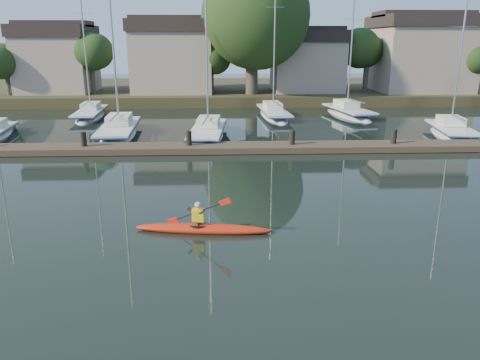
{
  "coord_description": "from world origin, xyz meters",
  "views": [
    {
      "loc": [
        -1.14,
        -12.6,
        6.19
      ],
      "look_at": [
        -0.46,
        4.07,
        1.2
      ],
      "focal_mm": 35.0,
      "sensor_mm": 36.0,
      "label": 1
    }
  ],
  "objects_px": {
    "dock": "(241,148)",
    "sailboat_2": "(208,139)",
    "sailboat_5": "(91,119)",
    "sailboat_7": "(348,118)",
    "sailboat_6": "(273,118)",
    "kayak": "(202,227)",
    "sailboat_1": "(119,138)",
    "sailboat_4": "(450,138)"
  },
  "relations": [
    {
      "from": "dock",
      "to": "sailboat_1",
      "type": "height_order",
      "value": "sailboat_1"
    },
    {
      "from": "sailboat_7",
      "to": "sailboat_4",
      "type": "bearing_deg",
      "value": -72.21
    },
    {
      "from": "dock",
      "to": "sailboat_6",
      "type": "xyz_separation_m",
      "value": [
        3.34,
        12.89,
        -0.38
      ]
    },
    {
      "from": "sailboat_4",
      "to": "sailboat_6",
      "type": "distance_m",
      "value": 14.21
    },
    {
      "from": "sailboat_6",
      "to": "kayak",
      "type": "bearing_deg",
      "value": -104.95
    },
    {
      "from": "sailboat_2",
      "to": "sailboat_6",
      "type": "xyz_separation_m",
      "value": [
        5.36,
        8.57,
        0.01
      ]
    },
    {
      "from": "kayak",
      "to": "sailboat_2",
      "type": "xyz_separation_m",
      "value": [
        -0.21,
        16.28,
        -0.37
      ]
    },
    {
      "from": "sailboat_1",
      "to": "sailboat_5",
      "type": "distance_m",
      "value": 9.0
    },
    {
      "from": "sailboat_6",
      "to": "sailboat_7",
      "type": "relative_size",
      "value": 1.1
    },
    {
      "from": "sailboat_4",
      "to": "sailboat_7",
      "type": "xyz_separation_m",
      "value": [
        -4.64,
        9.05,
        -0.0
      ]
    },
    {
      "from": "sailboat_1",
      "to": "sailboat_6",
      "type": "height_order",
      "value": "sailboat_1"
    },
    {
      "from": "kayak",
      "to": "dock",
      "type": "bearing_deg",
      "value": 88.04
    },
    {
      "from": "dock",
      "to": "sailboat_6",
      "type": "relative_size",
      "value": 2.27
    },
    {
      "from": "sailboat_2",
      "to": "sailboat_4",
      "type": "relative_size",
      "value": 1.23
    },
    {
      "from": "kayak",
      "to": "sailboat_2",
      "type": "height_order",
      "value": "sailboat_2"
    },
    {
      "from": "sailboat_4",
      "to": "sailboat_7",
      "type": "distance_m",
      "value": 10.17
    },
    {
      "from": "kayak",
      "to": "dock",
      "type": "distance_m",
      "value": 12.1
    },
    {
      "from": "dock",
      "to": "sailboat_6",
      "type": "distance_m",
      "value": 13.32
    },
    {
      "from": "sailboat_2",
      "to": "sailboat_7",
      "type": "bearing_deg",
      "value": 40.55
    },
    {
      "from": "sailboat_2",
      "to": "sailboat_7",
      "type": "distance_m",
      "value": 14.69
    },
    {
      "from": "kayak",
      "to": "sailboat_6",
      "type": "distance_m",
      "value": 25.38
    },
    {
      "from": "sailboat_1",
      "to": "sailboat_4",
      "type": "distance_m",
      "value": 22.55
    },
    {
      "from": "sailboat_6",
      "to": "sailboat_2",
      "type": "bearing_deg",
      "value": -125.26
    },
    {
      "from": "sailboat_4",
      "to": "dock",
      "type": "bearing_deg",
      "value": -155.11
    },
    {
      "from": "dock",
      "to": "sailboat_5",
      "type": "relative_size",
      "value": 2.39
    },
    {
      "from": "sailboat_7",
      "to": "sailboat_1",
      "type": "bearing_deg",
      "value": -165.47
    },
    {
      "from": "sailboat_2",
      "to": "sailboat_4",
      "type": "xyz_separation_m",
      "value": [
        16.45,
        -0.31,
        -0.01
      ]
    },
    {
      "from": "sailboat_7",
      "to": "sailboat_2",
      "type": "bearing_deg",
      "value": -152.88
    },
    {
      "from": "sailboat_4",
      "to": "sailboat_6",
      "type": "relative_size",
      "value": 0.82
    },
    {
      "from": "sailboat_2",
      "to": "sailboat_5",
      "type": "bearing_deg",
      "value": 142.8
    },
    {
      "from": "sailboat_5",
      "to": "sailboat_6",
      "type": "distance_m",
      "value": 15.46
    },
    {
      "from": "sailboat_4",
      "to": "sailboat_7",
      "type": "height_order",
      "value": "sailboat_7"
    },
    {
      "from": "sailboat_2",
      "to": "sailboat_5",
      "type": "distance_m",
      "value": 13.44
    },
    {
      "from": "kayak",
      "to": "sailboat_4",
      "type": "relative_size",
      "value": 0.38
    },
    {
      "from": "sailboat_1",
      "to": "sailboat_5",
      "type": "bearing_deg",
      "value": 112.85
    },
    {
      "from": "dock",
      "to": "sailboat_2",
      "type": "xyz_separation_m",
      "value": [
        -2.02,
        4.32,
        -0.39
      ]
    },
    {
      "from": "dock",
      "to": "sailboat_5",
      "type": "distance_m",
      "value": 17.91
    },
    {
      "from": "sailboat_1",
      "to": "sailboat_4",
      "type": "relative_size",
      "value": 1.24
    },
    {
      "from": "sailboat_4",
      "to": "sailboat_5",
      "type": "height_order",
      "value": "sailboat_5"
    },
    {
      "from": "sailboat_2",
      "to": "sailboat_6",
      "type": "relative_size",
      "value": 1.0
    },
    {
      "from": "sailboat_1",
      "to": "sailboat_5",
      "type": "xyz_separation_m",
      "value": [
        -4.04,
        8.05,
        0.03
      ]
    },
    {
      "from": "dock",
      "to": "sailboat_2",
      "type": "relative_size",
      "value": 2.26
    }
  ]
}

